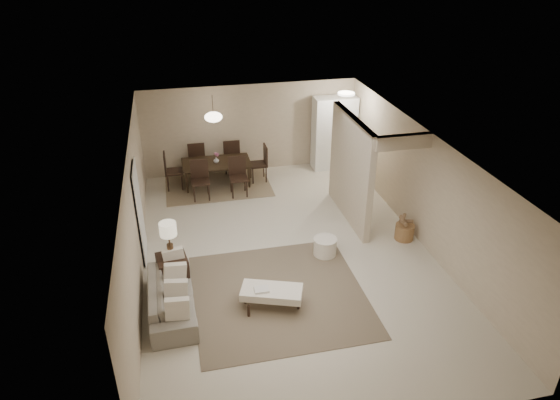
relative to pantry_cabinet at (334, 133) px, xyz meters
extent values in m
plane|color=beige|center=(-2.35, -4.15, -1.05)|extent=(9.00, 9.00, 0.00)
plane|color=white|center=(-2.35, -4.15, 1.45)|extent=(9.00, 9.00, 0.00)
plane|color=tan|center=(-2.35, 0.35, 0.20)|extent=(6.00, 0.00, 6.00)
plane|color=tan|center=(-5.35, -4.15, 0.20)|extent=(0.00, 9.00, 9.00)
plane|color=tan|center=(0.65, -4.15, 0.20)|extent=(0.00, 9.00, 9.00)
cube|color=tan|center=(-0.55, -2.90, 0.20)|extent=(0.15, 2.50, 2.50)
cube|color=black|center=(-5.32, -3.55, -0.03)|extent=(0.04, 0.90, 2.04)
cube|color=white|center=(0.00, 0.00, 0.00)|extent=(1.20, 0.55, 2.10)
cylinder|color=white|center=(-0.05, -0.95, 1.41)|extent=(0.44, 0.44, 0.05)
cube|color=brown|center=(-2.83, -5.47, -1.04)|extent=(3.20, 3.20, 0.01)
imported|color=gray|center=(-4.80, -5.47, -0.76)|extent=(2.02, 0.82, 0.59)
cube|color=silver|center=(-3.03, -5.77, -0.73)|extent=(1.21, 0.85, 0.15)
cylinder|color=black|center=(-3.48, -5.96, -0.93)|extent=(0.05, 0.05, 0.25)
cylinder|color=black|center=(-2.57, -5.96, -0.93)|extent=(0.05, 0.05, 0.25)
cylinder|color=black|center=(-3.48, -5.59, -0.93)|extent=(0.05, 0.05, 0.25)
cylinder|color=black|center=(-2.57, -5.59, -0.93)|extent=(0.05, 0.05, 0.25)
cube|color=black|center=(-4.75, -4.68, -0.74)|extent=(0.63, 0.63, 0.61)
cylinder|color=#49331F|center=(-4.75, -4.68, -0.29)|extent=(0.12, 0.12, 0.30)
cylinder|color=#49331F|center=(-4.75, -4.68, -0.01)|extent=(0.03, 0.03, 0.26)
cylinder|color=beige|center=(-4.75, -4.68, 0.19)|extent=(0.32, 0.32, 0.26)
cylinder|color=silver|center=(-1.58, -4.37, -0.85)|extent=(0.50, 0.50, 0.39)
cylinder|color=brown|center=(0.35, -4.15, -0.87)|extent=(0.53, 0.53, 0.36)
cube|color=#776349|center=(-3.43, -0.45, -1.04)|extent=(2.80, 2.10, 0.01)
imported|color=black|center=(-3.43, -0.45, -0.73)|extent=(1.83, 1.04, 0.64)
imported|color=silver|center=(-3.43, -0.45, -0.33)|extent=(0.17, 0.17, 0.16)
cube|color=yellow|center=(-0.12, -1.71, -1.04)|extent=(0.88, 0.55, 0.01)
cylinder|color=#49331F|center=(-3.43, -0.45, 1.20)|extent=(0.02, 0.02, 0.50)
ellipsoid|color=#FFEAC6|center=(-3.43, -0.45, 0.87)|extent=(0.46, 0.46, 0.25)
camera|label=1|loc=(-4.45, -12.82, 4.98)|focal=32.00mm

